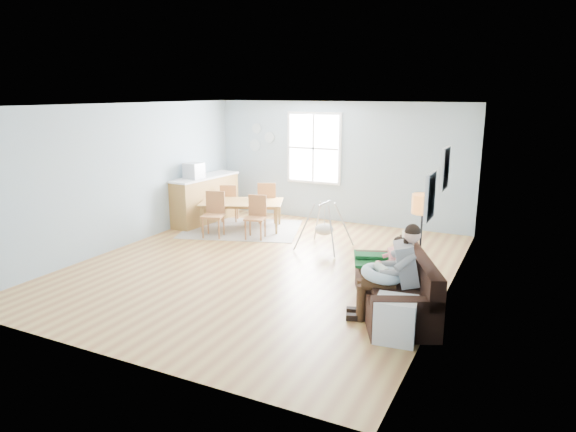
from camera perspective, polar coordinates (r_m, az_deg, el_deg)
The scene contains 22 objects.
room at distance 8.36m, azimuth -2.77°, elevation 10.33°, with size 8.40×9.40×3.90m.
window at distance 11.79m, azimuth 2.90°, elevation 7.53°, with size 1.32×0.08×1.62m.
pictures at distance 6.44m, azimuth 16.30°, elevation 3.69°, with size 0.05×1.34×0.74m.
wall_plates at distance 12.40m, azimuth -3.11°, elevation 8.66°, with size 0.67×0.02×0.66m.
sofa at distance 7.16m, azimuth 12.11°, elevation -8.13°, with size 1.58×2.14×0.80m.
green_throw at distance 7.68m, azimuth 10.78°, elevation -4.77°, with size 0.90×0.77×0.04m, color #135323.
beige_pillow at distance 7.54m, azimuth 13.12°, elevation -3.59°, with size 0.13×0.45×0.45m, color #C3B995.
father at distance 6.74m, azimuth 11.65°, elevation -5.81°, with size 0.98×0.63×1.30m.
nursing_pillow at distance 6.74m, azimuth 10.37°, elevation -6.35°, with size 0.54×0.54×0.15m, color silver.
infant at distance 6.74m, azimuth 10.31°, elevation -5.74°, with size 0.27×0.32×0.13m.
toddler at distance 7.19m, azimuth 11.42°, elevation -4.70°, with size 0.53×0.40×0.79m.
floor_lamp at distance 7.41m, azimuth 14.71°, elevation 0.34°, with size 0.30×0.30×1.51m.
storage_cube at distance 6.35m, azimuth 11.81°, elevation -11.18°, with size 0.52×0.48×0.53m.
rug at distance 11.17m, azimuth -5.13°, elevation -1.44°, with size 2.43×1.85×0.01m, color gray.
dining_table at distance 11.10m, azimuth -5.16°, elevation 0.05°, with size 1.73×0.97×0.61m, color brown.
chair_sw at distance 10.59m, azimuth -8.21°, elevation 0.53°, with size 0.52×0.52×0.92m.
chair_se at distance 10.39m, azimuth -3.55°, elevation 0.19°, with size 0.47×0.47×0.87m.
chair_nw at distance 11.73m, azimuth -6.56°, elevation 1.68°, with size 0.52×0.52×0.87m.
chair_ne at distance 11.53m, azimuth -2.35°, elevation 1.79°, with size 0.57×0.57×0.94m.
counter at distance 11.82m, azimuth -9.21°, elevation 1.91°, with size 0.71×1.92×1.06m.
monitor at distance 11.42m, azimuth -10.44°, elevation 4.98°, with size 0.39×0.37×0.34m.
baby_swing at distance 9.67m, azimuth 4.04°, elevation -1.39°, with size 0.92×0.93×0.89m.
Camera 1 is at (4.03, -7.31, 2.90)m, focal length 32.00 mm.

